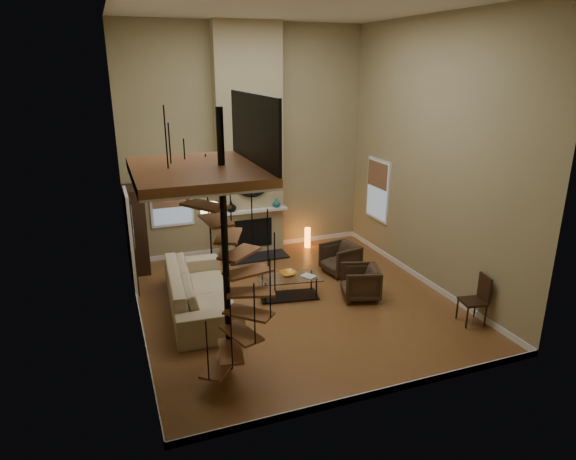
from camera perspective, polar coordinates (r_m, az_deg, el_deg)
name	(u,v)px	position (r m, az deg, el deg)	size (l,w,h in m)	color
ground	(295,302)	(10.17, 0.80, -8.21)	(6.00, 6.50, 0.01)	#986131
back_wall	(247,143)	(12.31, -4.73, 9.94)	(6.00, 0.02, 5.50)	tan
front_wall	(389,214)	(6.44, 11.47, 1.79)	(6.00, 0.02, 5.50)	tan
left_wall	(126,180)	(8.66, -18.04, 5.50)	(0.02, 6.50, 5.50)	tan
right_wall	(432,157)	(10.71, 16.15, 8.02)	(0.02, 6.50, 5.50)	tan
ceiling	(296,5)	(9.14, 0.96, 24.34)	(6.00, 6.50, 0.01)	silver
baseboard_back	(250,247)	(12.97, -4.41, -1.91)	(6.00, 0.02, 0.12)	white
baseboard_front	(377,393)	(7.64, 10.10, -17.89)	(6.00, 0.02, 0.12)	white
baseboard_left	(142,325)	(9.59, -16.38, -10.34)	(0.02, 6.50, 0.12)	white
baseboard_right	(421,278)	(11.47, 14.92, -5.30)	(0.02, 6.50, 0.12)	white
chimney_breast	(249,144)	(12.13, -4.48, 9.82)	(1.60, 0.38, 5.50)	tan
hearth	(257,257)	(12.38, -3.53, -3.09)	(1.50, 0.60, 0.04)	black
firebox	(253,233)	(12.46, -3.97, -0.36)	(0.95, 0.02, 0.72)	black
mantel	(254,211)	(12.21, -3.92, 2.19)	(1.70, 0.18, 0.06)	white
mirror_frame	(252,178)	(12.06, -4.09, 5.92)	(0.94, 0.94, 0.10)	black
mirror_disc	(252,178)	(12.07, -4.10, 5.93)	(0.80, 0.80, 0.01)	white
vase_left	(231,207)	(12.06, -6.50, 2.68)	(0.24, 0.24, 0.25)	black
vase_right	(276,203)	(12.38, -1.33, 3.12)	(0.20, 0.20, 0.21)	#1B5B61
window_back	(171,195)	(12.13, -13.23, 3.95)	(1.02, 0.06, 1.52)	white
window_right	(378,189)	(12.55, 10.24, 4.65)	(0.06, 1.02, 1.52)	white
entry_door	(131,242)	(10.85, -17.48, -1.30)	(0.10, 1.05, 2.16)	white
loft	(204,166)	(6.91, -9.60, 7.18)	(1.70, 2.20, 1.09)	#925830
spiral_stair	(227,263)	(7.38, -7.02, -3.75)	(1.47, 1.47, 4.06)	black
hutch	(136,231)	(11.87, -16.98, -0.07)	(0.43, 0.91, 2.03)	black
sofa	(199,290)	(9.86, -10.10, -6.82)	(2.96, 1.16, 0.86)	tan
armchair_near	(343,258)	(11.46, 6.28, -3.19)	(0.73, 0.75, 0.68)	#3C2B1B
armchair_far	(364,282)	(10.28, 8.66, -5.91)	(0.72, 0.74, 0.67)	#3C2B1B
coffee_table	(289,284)	(10.23, 0.12, -6.23)	(1.37, 0.85, 0.47)	silver
bowl	(288,274)	(10.19, 0.02, -5.03)	(0.35, 0.35, 0.09)	orange
book	(308,277)	(10.15, 2.28, -5.35)	(0.21, 0.28, 0.03)	gray
floor_lamp	(210,216)	(10.98, -8.95, 1.59)	(0.38, 0.38, 1.70)	black
accent_lamp	(307,238)	(13.01, 2.24, -0.91)	(0.15, 0.15, 0.54)	orange
side_chair	(477,297)	(9.78, 20.84, -7.17)	(0.49, 0.47, 0.92)	black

